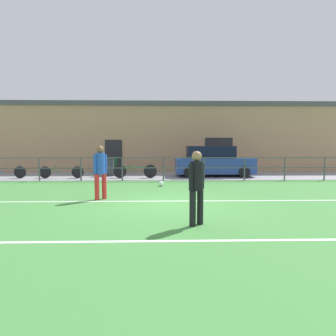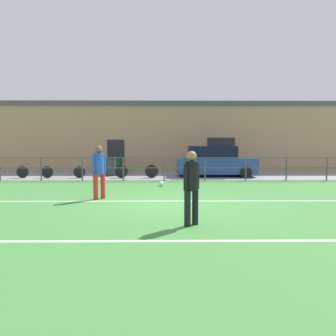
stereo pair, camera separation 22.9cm
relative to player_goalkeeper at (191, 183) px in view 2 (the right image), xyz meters
The scene contains 15 objects.
ground 2.63m from the player_goalkeeper, 104.29° to the left, with size 60.00×44.00×0.04m, color #42843D.
field_line_touchline 3.08m from the player_goalkeeper, 101.92° to the left, with size 36.00×0.11×0.00m, color white.
field_line_hash 1.54m from the player_goalkeeper, 119.06° to the right, with size 36.00×0.11×0.00m, color white.
pavement_strip 10.94m from the player_goalkeeper, 93.19° to the left, with size 48.00×5.00×0.02m, color gray.
perimeter_fence 8.41m from the player_goalkeeper, 94.14° to the left, with size 36.07×0.07×1.15m.
clubhouse_facade 14.66m from the player_goalkeeper, 92.38° to the left, with size 28.00×2.56×4.60m.
player_goalkeeper is the anchor object (origin of this frame).
player_striker 4.24m from the player_goalkeeper, 129.30° to the left, with size 0.40×0.33×1.72m.
soccer_ball_match 6.46m from the player_goalkeeper, 96.50° to the left, with size 0.21×0.21×0.21m, color white.
parked_car_red 10.65m from the player_goalkeeper, 78.09° to the left, with size 4.29×1.86×1.67m.
bicycle_parked_0 13.11m from the player_goalkeeper, 133.00° to the left, with size 2.33×0.04×0.73m.
bicycle_parked_1 11.29m from the player_goalkeeper, 121.80° to the left, with size 2.31×0.04×0.72m.
bicycle_parked_2 9.82m from the player_goalkeeper, 102.27° to the left, with size 2.30×0.04×0.78m.
trash_bin_0 11.29m from the player_goalkeeper, 108.78° to the left, with size 0.54×0.46×1.02m.
trash_bin_1 12.34m from the player_goalkeeper, 106.87° to the left, with size 0.56×0.48×1.02m.
Camera 2 is at (0.04, -8.86, 1.72)m, focal length 32.63 mm.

